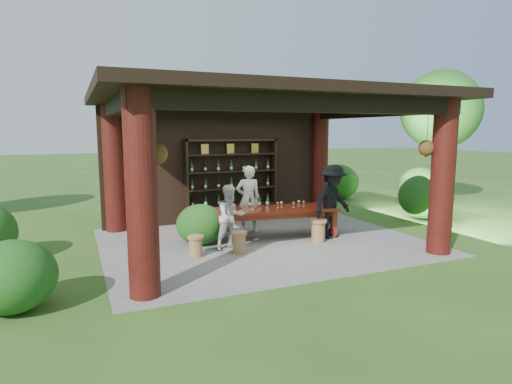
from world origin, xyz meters
name	(u,v)px	position (x,y,z in m)	size (l,w,h in m)	color
ground	(263,241)	(0.00, 0.00, 0.00)	(90.00, 90.00, 0.00)	#2D5119
pavilion	(255,152)	(-0.01, 0.43, 2.13)	(7.50, 6.00, 3.60)	slate
wine_shelf	(231,181)	(0.10, 2.45, 1.21)	(2.74, 0.42, 2.41)	black
tasting_table	(262,213)	(0.11, 0.27, 0.64)	(3.85, 1.45, 0.75)	#63210E
stool_near_left	(239,241)	(-0.87, -0.69, 0.25)	(0.36, 0.36, 0.47)	#99693D
stool_near_right	(318,230)	(1.22, -0.56, 0.29)	(0.41, 0.41, 0.54)	#99693D
stool_far_left	(196,246)	(-1.83, -0.62, 0.24)	(0.35, 0.35, 0.46)	#99693D
host	(248,199)	(0.04, 1.01, 0.88)	(0.64, 0.42, 1.76)	silver
guest_woman	(231,217)	(-0.94, -0.34, 0.73)	(0.71, 0.55, 1.46)	beige
guest_man	(332,201)	(1.74, -0.35, 0.91)	(1.18, 0.68, 1.83)	black
table_bottles	(259,200)	(0.16, 0.58, 0.90)	(0.53, 0.16, 0.31)	#194C1E
table_glasses	(278,205)	(0.53, 0.22, 0.82)	(1.44, 0.34, 0.15)	silver
napkin_basket	(230,207)	(-0.70, 0.39, 0.82)	(0.26, 0.18, 0.14)	#BF6672
shrubs	(337,205)	(2.79, 1.01, 0.54)	(14.75, 8.94, 1.36)	#194C14
trees	(324,106)	(2.85, 1.92, 3.37)	(21.98, 10.39, 4.80)	#3F2819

